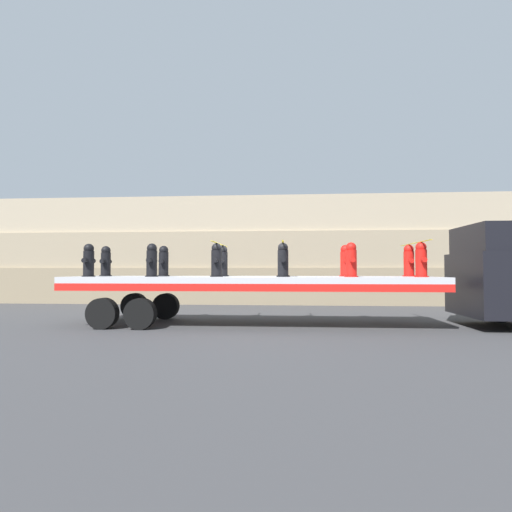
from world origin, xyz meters
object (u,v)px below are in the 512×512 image
Objects in this scene: fire_hydrant_red_far_5 at (409,261)px; truck_cab at (508,276)px; fire_hydrant_black_near_1 at (152,260)px; fire_hydrant_black_far_0 at (106,261)px; fire_hydrant_red_far_4 at (345,261)px; fire_hydrant_black_far_1 at (164,261)px; fire_hydrant_black_near_2 at (217,260)px; fire_hydrant_black_far_3 at (283,261)px; fire_hydrant_red_near_4 at (351,260)px; fire_hydrant_black_near_3 at (283,260)px; fire_hydrant_black_near_0 at (89,261)px; flatbed_trailer at (234,284)px; fire_hydrant_red_near_5 at (421,260)px; fire_hydrant_black_far_2 at (223,261)px.

truck_cab is at bearing -12.23° from fire_hydrant_red_far_5.
fire_hydrant_black_near_1 and fire_hydrant_red_far_5 have the same top height.
fire_hydrant_black_far_0 and fire_hydrant_red_far_4 have the same top height.
fire_hydrant_black_far_1 is at bearing 0.00° from fire_hydrant_black_far_0.
fire_hydrant_black_far_1 is 1.00× the size of fire_hydrant_black_near_2.
fire_hydrant_black_far_3 and fire_hydrant_red_near_4 have the same top height.
fire_hydrant_black_near_3 and fire_hydrant_red_far_5 have the same top height.
fire_hydrant_black_far_1 is 3.87m from fire_hydrant_black_near_3.
fire_hydrant_black_near_0 is 1.00× the size of fire_hydrant_red_far_5.
fire_hydrant_red_near_5 is (5.15, -0.54, 0.69)m from flatbed_trailer.
fire_hydrant_red_far_4 is at bearing 180.00° from fire_hydrant_red_far_5.
fire_hydrant_red_far_5 reaches higher than flatbed_trailer.
fire_hydrant_black_near_3 is at bearing 0.00° from fire_hydrant_black_near_0.
fire_hydrant_black_near_3 is (5.57, -1.09, 0.00)m from fire_hydrant_black_far_0.
fire_hydrant_black_near_1 is 1.09m from fire_hydrant_black_far_1.
truck_cab is at bearing 7.09° from fire_hydrant_red_near_4.
fire_hydrant_black_near_0 is 3.87m from fire_hydrant_black_far_2.
fire_hydrant_black_near_3 and fire_hydrant_red_far_4 have the same top height.
truck_cab is at bearing 0.00° from flatbed_trailer.
fire_hydrant_black_far_3 is (1.86, 0.00, 0.00)m from fire_hydrant_black_far_2.
fire_hydrant_black_near_2 is at bearing -16.28° from fire_hydrant_black_far_0.
fire_hydrant_black_near_2 is at bearing 180.00° from fire_hydrant_black_near_3.
fire_hydrant_black_near_3 is (5.57, 0.00, 0.00)m from fire_hydrant_black_near_0.
fire_hydrant_red_far_5 is at bearing 90.00° from fire_hydrant_red_near_5.
fire_hydrant_black_near_1 is (1.86, -1.09, 0.00)m from fire_hydrant_black_far_0.
fire_hydrant_red_far_4 is at bearing 30.30° from fire_hydrant_black_near_3.
fire_hydrant_red_near_4 is (5.57, 0.00, 0.00)m from fire_hydrant_black_near_1.
fire_hydrant_red_far_5 is (9.29, 0.00, 0.00)m from fire_hydrant_black_far_0.
fire_hydrant_black_near_2 is 5.68m from fire_hydrant_red_far_5.
fire_hydrant_black_far_2 and fire_hydrant_black_near_3 have the same top height.
fire_hydrant_black_far_1 is 1.86m from fire_hydrant_black_far_2.
fire_hydrant_red_far_5 is (5.15, 0.54, 0.69)m from flatbed_trailer.
fire_hydrant_black_far_1 is 1.00× the size of fire_hydrant_black_near_3.
fire_hydrant_black_near_1 and fire_hydrant_red_far_4 have the same top height.
fire_hydrant_red_near_5 is (7.43, 0.00, 0.00)m from fire_hydrant_black_near_1.
truck_cab is 11.81m from fire_hydrant_black_near_0.
fire_hydrant_red_far_4 is 1.00× the size of fire_hydrant_red_near_5.
fire_hydrant_black_near_0 is at bearing -149.70° from fire_hydrant_black_far_1.
fire_hydrant_black_near_0 is 1.00× the size of fire_hydrant_black_near_1.
fire_hydrant_red_near_4 is at bearing -9.35° from flatbed_trailer.
flatbed_trailer is at bearing -173.99° from fire_hydrant_red_far_5.
truck_cab reaches higher than fire_hydrant_black_near_1.
fire_hydrant_black_far_1 and fire_hydrant_black_near_3 have the same top height.
fire_hydrant_red_far_4 is (5.57, 1.09, 0.00)m from fire_hydrant_black_near_1.
fire_hydrant_black_near_0 and fire_hydrant_black_far_0 have the same top height.
fire_hydrant_red_far_4 is at bearing 0.00° from fire_hydrant_black_far_0.
fire_hydrant_red_far_5 is (5.57, 0.00, 0.00)m from fire_hydrant_black_far_2.
truck_cab is at bearing -4.99° from fire_hydrant_black_far_3.
fire_hydrant_red_near_4 is at bearing -90.00° from fire_hydrant_red_far_4.
fire_hydrant_black_far_1 is at bearing 163.72° from fire_hydrant_black_near_3.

